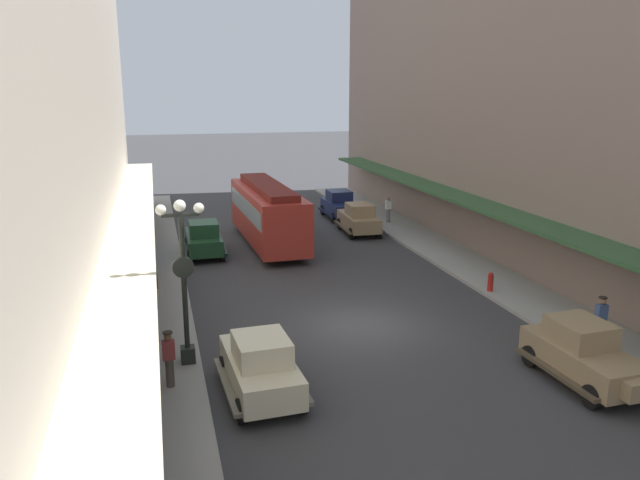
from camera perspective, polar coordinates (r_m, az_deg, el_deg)
ground_plane at (r=22.94m, az=3.95°, el=-7.87°), size 200.00×200.00×0.00m
sidewalk_left at (r=21.81m, az=-15.29°, el=-9.33°), size 3.00×60.00×0.15m
sidewalk_right at (r=26.21m, az=19.73°, el=-5.69°), size 3.00×60.00×0.15m
building_row_left at (r=20.45m, az=-25.31°, el=18.00°), size 4.30×60.00×20.81m
parked_car_0 at (r=17.73m, az=-5.54°, el=-11.37°), size 2.30×4.32×1.84m
parked_car_1 at (r=19.96m, az=23.21°, el=-9.52°), size 2.26×4.30×1.84m
parked_car_2 at (r=32.43m, az=-10.72°, el=0.19°), size 2.18×4.28×1.84m
parked_car_3 at (r=36.83m, az=3.62°, el=2.05°), size 2.28×4.31×1.84m
parked_car_4 at (r=41.17m, az=1.86°, el=3.33°), size 2.15×4.26×1.84m
streetcar at (r=33.94m, az=-4.86°, el=2.65°), size 2.78×9.67×3.46m
lamp_post_with_clock at (r=19.09m, az=-12.52°, el=-3.22°), size 1.42×0.44×5.16m
fire_hydrant at (r=26.97m, az=15.51°, el=-3.73°), size 0.24×0.24×0.82m
pedestrian_0 at (r=22.58m, az=24.54°, el=-6.76°), size 0.36×0.28×1.67m
pedestrian_1 at (r=18.34m, az=-13.81°, el=-10.61°), size 0.36×0.28×1.67m
pedestrian_2 at (r=36.75m, az=-16.87°, el=1.51°), size 0.36×0.24×1.64m
pedestrian_3 at (r=24.58m, az=-15.16°, el=-4.32°), size 0.36×0.28×1.67m
pedestrian_4 at (r=39.43m, az=6.34°, el=2.85°), size 0.36×0.24×1.64m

